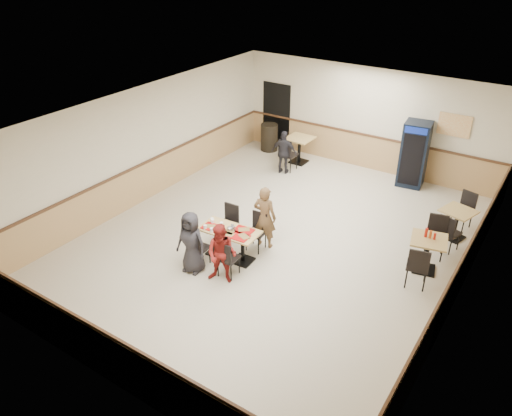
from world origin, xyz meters
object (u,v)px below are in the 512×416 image
Objects in this scene: diner_man_opposite at (265,217)px; trash_bin at (269,137)px; diner_woman_right at (222,254)px; lone_diner at (284,152)px; back_table at (299,146)px; side_table_far at (457,220)px; diner_woman_left at (191,242)px; side_table_near at (427,250)px; main_table at (230,239)px; pepsi_cooler at (414,154)px.

diner_man_opposite reaches higher than trash_bin.
lone_diner is (-1.65, 5.19, -0.00)m from diner_woman_right.
side_table_far is at bearing -19.42° from back_table.
diner_woman_left is 4.88m from side_table_near.
diner_woman_left is (-0.37, -0.82, 0.22)m from main_table.
trash_bin is at bearing 173.22° from pepsi_cooler.
trash_bin is (-2.58, 5.69, -0.03)m from main_table.
side_table_near is at bearing 23.56° from main_table.
diner_woman_left is at bearing 86.42° from lone_diner.
pepsi_cooler is at bearing 128.90° from side_table_far.
diner_man_opposite reaches higher than back_table.
lone_diner reaches higher than side_table_near.
back_table is (-5.15, 1.81, 0.06)m from side_table_far.
trash_bin is (-1.31, 1.27, -0.22)m from lone_diner.
back_table reaches higher than side_table_near.
pepsi_cooler is (1.72, 4.92, 0.18)m from diner_man_opposite.
pepsi_cooler is 2.11× the size of trash_bin.
diner_man_opposite reaches higher than diner_woman_left.
back_table is at bearing 160.58° from side_table_far.
pepsi_cooler is at bearing 112.54° from side_table_near.
diner_woman_right reaches higher than side_table_far.
main_table is 0.88m from diner_woman_right.
lone_diner is 3.62m from pepsi_cooler.
main_table is at bearing 57.00° from diner_man_opposite.
diner_man_opposite is 3.96m from lone_diner.
main_table is 1.59× the size of side_table_far.
main_table is 0.92m from diner_woman_left.
diner_woman_right is at bearing -65.44° from trash_bin.
lone_diner is 1.51× the size of side_table_near.
diner_woman_left reaches higher than diner_woman_right.
lone_diner is at bearing -74.00° from diner_man_opposite.
diner_man_opposite is 1.72× the size of side_table_near.
back_table is 3.41m from pepsi_cooler.
lone_diner is 0.71× the size of pepsi_cooler.
pepsi_cooler reaches higher than lone_diner.
side_table_near is 0.99× the size of trash_bin.
back_table is (-4.96, 3.46, 0.03)m from side_table_near.
main_table is 4.60m from lone_diner.
back_table is at bearing 99.98° from main_table.
lone_diner is 5.58m from side_table_near.
diner_woman_left is 6.22m from back_table.
pepsi_cooler is at bearing 59.18° from diner_woman_right.
trash_bin reaches higher than side_table_near.
pepsi_cooler is (2.09, 5.73, 0.45)m from main_table.
diner_woman_left is 1.05× the size of diner_woman_right.
side_table_near is at bearing -31.28° from trash_bin.
side_table_far is (5.15, -0.89, -0.17)m from lone_diner.
main_table is 0.73× the size of pepsi_cooler.
main_table is 5.49m from back_table.
trash_bin is at bearing -57.60° from lone_diner.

